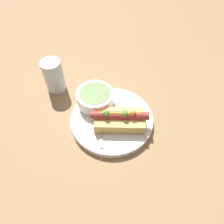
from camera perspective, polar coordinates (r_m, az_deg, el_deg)
The scene contains 6 objects.
ground_plane at distance 0.67m, azimuth -0.00°, elevation -2.53°, with size 4.00×4.00×0.00m, color #93704C.
dinner_plate at distance 0.66m, azimuth -0.00°, elevation -2.04°, with size 0.25×0.25×0.02m.
hot_dog at distance 0.62m, azimuth 1.98°, elevation -1.91°, with size 0.16×0.09×0.06m.
soup_bowl at distance 0.67m, azimuth -4.42°, elevation 3.79°, with size 0.11×0.11×0.05m.
spoon at distance 0.66m, azimuth -3.32°, elevation -0.83°, with size 0.03×0.15×0.01m.
drinking_glass at distance 0.75m, azimuth -14.97°, elevation 9.08°, with size 0.06×0.06×0.11m.
Camera 1 is at (-0.06, -0.38, 0.55)m, focal length 35.00 mm.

